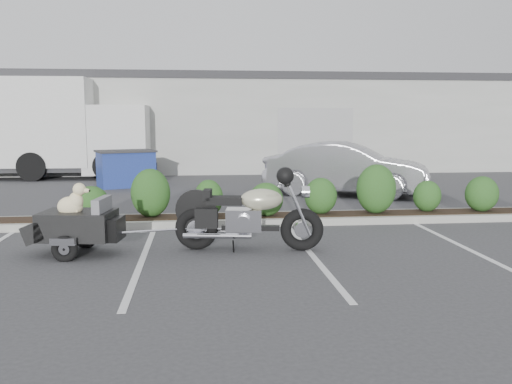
{
  "coord_description": "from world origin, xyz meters",
  "views": [
    {
      "loc": [
        -0.61,
        -9.01,
        2.19
      ],
      "look_at": [
        0.52,
        1.51,
        0.75
      ],
      "focal_mm": 38.0,
      "sensor_mm": 36.0,
      "label": 1
    }
  ],
  "objects": [
    {
      "name": "ground",
      "position": [
        0.0,
        0.0,
        0.0
      ],
      "size": [
        90.0,
        90.0,
        0.0
      ],
      "primitive_type": "plane",
      "color": "#38383A",
      "rests_on": "ground"
    },
    {
      "name": "pet_trailer",
      "position": [
        -2.57,
        -0.16,
        0.5
      ],
      "size": [
        2.01,
        1.14,
        1.19
      ],
      "rotation": [
        0.0,
        0.0,
        -0.15
      ],
      "color": "black",
      "rests_on": "ground"
    },
    {
      "name": "planter_kerb",
      "position": [
        1.0,
        2.2,
        0.07
      ],
      "size": [
        12.0,
        1.0,
        0.15
      ],
      "primitive_type": "cube",
      "color": "#9E9E93",
      "rests_on": "ground"
    },
    {
      "name": "motorcycle",
      "position": [
        0.21,
        -0.19,
        0.57
      ],
      "size": [
        2.49,
        0.96,
        1.43
      ],
      "rotation": [
        0.0,
        0.0,
        -0.15
      ],
      "color": "black",
      "rests_on": "ground"
    },
    {
      "name": "building",
      "position": [
        0.0,
        17.0,
        2.0
      ],
      "size": [
        26.0,
        10.0,
        4.0
      ],
      "primitive_type": "cube",
      "color": "#9EA099",
      "rests_on": "ground"
    },
    {
      "name": "sedan",
      "position": [
        3.62,
        6.09,
        0.76
      ],
      "size": [
        4.85,
        3.36,
        1.52
      ],
      "primitive_type": "imported",
      "rotation": [
        0.0,
        0.0,
        1.15
      ],
      "color": "#A9A8AF",
      "rests_on": "ground"
    },
    {
      "name": "dumpster",
      "position": [
        -2.93,
        8.78,
        0.59
      ],
      "size": [
        2.1,
        1.77,
        1.17
      ],
      "rotation": [
        0.0,
        0.0,
        0.36
      ],
      "color": "navy",
      "rests_on": "ground"
    },
    {
      "name": "delivery_truck",
      "position": [
        -6.18,
        11.91,
        1.74
      ],
      "size": [
        8.01,
        3.01,
        3.63
      ],
      "rotation": [
        0.0,
        0.0,
        -0.03
      ],
      "color": "silver",
      "rests_on": "ground"
    }
  ]
}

